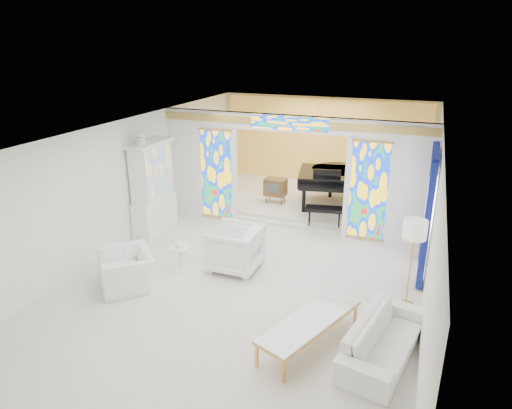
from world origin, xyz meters
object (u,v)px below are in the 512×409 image
at_px(armchair_left, 126,270).
at_px(coffee_table, 310,322).
at_px(tv_console, 275,187).
at_px(china_cabinet, 153,188).
at_px(grand_piano, 332,176).
at_px(armchair_right, 234,248).
at_px(sofa, 384,339).

distance_m(armchair_left, coffee_table, 3.99).
bearing_deg(tv_console, china_cabinet, -130.30).
relative_size(china_cabinet, coffee_table, 1.24).
bearing_deg(coffee_table, grand_piano, 99.09).
bearing_deg(coffee_table, armchair_left, 172.45).
relative_size(china_cabinet, armchair_right, 2.50).
bearing_deg(tv_console, coffee_table, -65.30).
height_order(china_cabinet, grand_piano, china_cabinet).
height_order(china_cabinet, armchair_left, china_cabinet).
relative_size(china_cabinet, grand_piano, 0.83).
bearing_deg(china_cabinet, armchair_left, -68.84).
xyz_separation_m(sofa, grand_piano, (-2.20, 6.34, 0.68)).
height_order(china_cabinet, armchair_right, china_cabinet).
distance_m(armchair_right, grand_piano, 4.66).
distance_m(sofa, coffee_table, 1.18).
bearing_deg(sofa, armchair_right, 72.54).
relative_size(china_cabinet, armchair_left, 2.38).
distance_m(china_cabinet, sofa, 6.95).
bearing_deg(grand_piano, armchair_left, -127.16).
bearing_deg(armchair_left, armchair_right, 85.98).
height_order(sofa, grand_piano, grand_piano).
bearing_deg(armchair_right, sofa, 61.55).
distance_m(china_cabinet, grand_piano, 5.13).
height_order(armchair_right, coffee_table, armchair_right).
xyz_separation_m(coffee_table, grand_piano, (-1.04, 6.48, 0.57)).
bearing_deg(tv_console, armchair_right, -83.17).
bearing_deg(sofa, china_cabinet, 74.77).
relative_size(armchair_left, armchair_right, 1.05).
distance_m(armchair_left, sofa, 5.13).
xyz_separation_m(coffee_table, tv_console, (-2.60, 5.95, 0.22)).
height_order(grand_piano, tv_console, grand_piano).
height_order(armchair_left, tv_console, tv_console).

